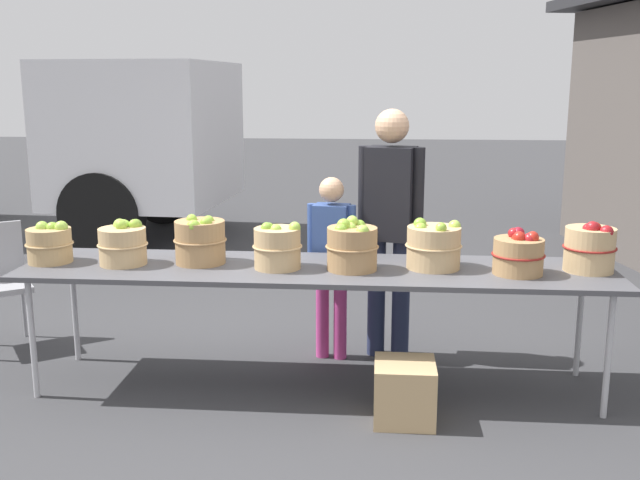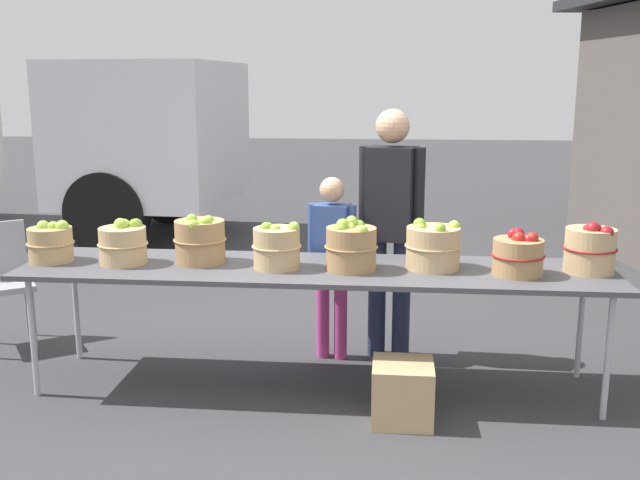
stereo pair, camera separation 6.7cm
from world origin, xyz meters
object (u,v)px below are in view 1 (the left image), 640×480
at_px(apple_basket_red_0, 519,254).
at_px(apple_basket_green_2, 200,241).
at_px(child_customer, 331,253).
at_px(apple_basket_green_3, 277,247).
at_px(apple_basket_green_5, 433,246).
at_px(apple_basket_green_1, 123,244).
at_px(market_table, 316,272).
at_px(apple_basket_green_4, 352,246).
at_px(apple_basket_green_0, 50,243).
at_px(vendor_adult, 390,214).
at_px(produce_crate, 404,392).
at_px(apple_basket_red_1, 590,248).

bearing_deg(apple_basket_red_0, apple_basket_green_2, 176.93).
height_order(apple_basket_green_2, child_customer, child_customer).
height_order(apple_basket_green_3, apple_basket_green_5, apple_basket_green_5).
relative_size(apple_basket_green_1, apple_basket_red_0, 0.99).
bearing_deg(apple_basket_green_3, market_table, 10.47).
xyz_separation_m(apple_basket_green_2, child_customer, (0.76, 0.45, -0.17)).
distance_m(market_table, apple_basket_red_0, 1.17).
bearing_deg(apple_basket_green_4, apple_basket_red_0, -1.25).
xyz_separation_m(apple_basket_green_0, vendor_adult, (2.06, 0.57, 0.11)).
bearing_deg(child_customer, apple_basket_green_3, 71.06).
relative_size(market_table, vendor_adult, 2.11).
height_order(vendor_adult, produce_crate, vendor_adult).
bearing_deg(apple_basket_green_0, market_table, 0.43).
relative_size(apple_basket_green_4, child_customer, 0.25).
bearing_deg(apple_basket_red_1, apple_basket_green_1, -178.79).
bearing_deg(apple_basket_green_1, apple_basket_green_5, 1.85).
relative_size(apple_basket_green_0, apple_basket_green_4, 0.91).
xyz_separation_m(apple_basket_green_3, apple_basket_green_4, (0.44, 0.00, 0.01)).
distance_m(apple_basket_green_3, vendor_adult, 0.90).
bearing_deg(apple_basket_green_1, vendor_adult, 19.75).
bearing_deg(apple_basket_green_4, apple_basket_red_1, 3.24).
distance_m(market_table, apple_basket_green_1, 1.17).
xyz_separation_m(child_customer, produce_crate, (0.47, -0.91, -0.56)).
relative_size(market_table, apple_basket_green_4, 11.23).
relative_size(apple_basket_red_0, child_customer, 0.25).
distance_m(apple_basket_green_1, apple_basket_green_4, 1.37).
bearing_deg(apple_basket_green_5, vendor_adult, 115.88).
bearing_deg(apple_basket_green_0, child_customer, 16.61).
xyz_separation_m(apple_basket_green_2, produce_crate, (1.23, -0.46, -0.72)).
bearing_deg(produce_crate, apple_basket_green_0, 169.13).
relative_size(apple_basket_green_3, produce_crate, 0.89).
bearing_deg(apple_basket_green_3, vendor_adult, 41.99).
relative_size(apple_basket_green_2, child_customer, 0.26).
bearing_deg(apple_basket_red_1, apple_basket_green_2, 179.96).
height_order(apple_basket_green_4, produce_crate, apple_basket_green_4).
distance_m(apple_basket_green_4, apple_basket_red_0, 0.95).
bearing_deg(apple_basket_green_5, apple_basket_red_1, -0.12).
height_order(apple_basket_green_3, apple_basket_red_0, apple_basket_green_3).
xyz_separation_m(market_table, produce_crate, (0.52, -0.42, -0.55)).
bearing_deg(apple_basket_green_3, apple_basket_red_0, -0.74).
bearing_deg(vendor_adult, apple_basket_green_5, 130.52).
height_order(market_table, apple_basket_red_1, apple_basket_red_1).
relative_size(apple_basket_green_1, child_customer, 0.24).
bearing_deg(apple_basket_green_2, apple_basket_green_0, -176.66).
bearing_deg(vendor_adult, apple_basket_red_0, 154.27).
xyz_separation_m(market_table, apple_basket_green_1, (-1.16, -0.02, 0.16)).
xyz_separation_m(market_table, apple_basket_red_1, (1.58, 0.04, 0.17)).
xyz_separation_m(apple_basket_green_4, produce_crate, (0.31, -0.38, -0.72)).
bearing_deg(apple_basket_green_2, apple_basket_red_0, -3.07).
bearing_deg(apple_basket_green_3, apple_basket_green_2, 170.29).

